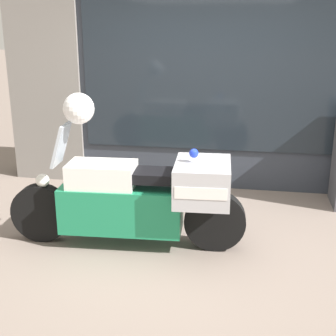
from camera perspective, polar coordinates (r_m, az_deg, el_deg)
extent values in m
plane|color=gray|center=(4.88, 1.72, -9.40)|extent=(60.00, 60.00, 0.00)
cube|color=#333842|center=(6.34, 4.53, 14.13)|extent=(5.40, 0.40, 3.67)
cube|color=gray|center=(6.93, -14.34, 13.95)|extent=(1.03, 0.55, 3.67)
cube|color=#1E262D|center=(6.10, 8.97, 14.31)|extent=(4.14, 0.02, 2.67)
cube|color=slate|center=(6.61, 8.00, 0.38)|extent=(3.92, 0.30, 0.55)
cube|color=silver|center=(6.54, 8.38, 8.09)|extent=(3.92, 0.02, 1.24)
cube|color=beige|center=(6.33, 8.59, 13.37)|extent=(3.92, 0.30, 0.02)
cube|color=maroon|center=(6.53, -4.66, 13.98)|extent=(0.18, 0.04, 0.06)
cube|color=black|center=(6.39, 1.87, 13.95)|extent=(0.18, 0.04, 0.06)
cube|color=#195623|center=(6.33, 8.61, 13.73)|extent=(0.18, 0.04, 0.06)
cube|color=#B7B2A8|center=(6.35, 15.36, 13.33)|extent=(0.18, 0.04, 0.06)
cube|color=#2866B7|center=(6.52, 0.17, 4.06)|extent=(0.19, 0.03, 0.27)
cube|color=yellow|center=(6.48, 16.15, 3.26)|extent=(0.19, 0.02, 0.27)
cylinder|color=black|center=(5.05, -15.20, -5.27)|extent=(0.62, 0.17, 0.61)
cylinder|color=black|center=(4.71, 5.74, -6.42)|extent=(0.62, 0.17, 0.61)
cube|color=#1E8456|center=(4.77, -5.67, -4.86)|extent=(1.24, 0.50, 0.46)
cube|color=white|center=(4.69, -8.04, -0.96)|extent=(0.69, 0.43, 0.27)
cube|color=black|center=(4.59, -2.42, -0.90)|extent=(0.73, 0.36, 0.10)
cube|color=#B7B7BC|center=(4.56, 4.22, -1.62)|extent=(0.57, 0.71, 0.38)
cube|color=white|center=(4.56, 4.22, -1.62)|extent=(0.52, 0.72, 0.11)
cube|color=#B2BCC6|center=(4.72, -12.91, 2.81)|extent=(0.17, 0.31, 0.42)
sphere|color=white|center=(4.91, -15.05, -1.46)|extent=(0.14, 0.14, 0.14)
sphere|color=blue|center=(4.48, 3.17, 1.81)|extent=(0.09, 0.09, 0.09)
sphere|color=white|center=(4.58, -10.84, 7.14)|extent=(0.30, 0.30, 0.30)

